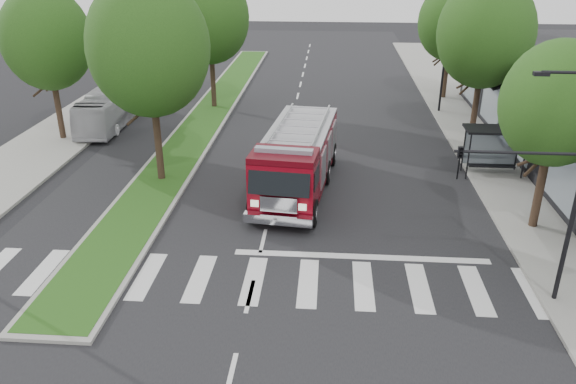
# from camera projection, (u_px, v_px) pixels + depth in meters

# --- Properties ---
(ground) EXTENTS (140.00, 140.00, 0.00)m
(ground) POSITION_uv_depth(u_px,v_px,m) (263.00, 241.00, 23.29)
(ground) COLOR black
(ground) RESTS_ON ground
(sidewalk_right) EXTENTS (5.00, 80.00, 0.15)m
(sidewalk_right) POSITION_uv_depth(u_px,v_px,m) (505.00, 161.00, 31.49)
(sidewalk_right) COLOR gray
(sidewalk_right) RESTS_ON ground
(sidewalk_left) EXTENTS (5.00, 80.00, 0.15)m
(sidewalk_left) POSITION_uv_depth(u_px,v_px,m) (41.00, 149.00, 33.36)
(sidewalk_left) COLOR gray
(sidewalk_left) RESTS_ON ground
(median) EXTENTS (3.00, 50.00, 0.15)m
(median) POSITION_uv_depth(u_px,v_px,m) (209.00, 114.00, 40.06)
(median) COLOR gray
(median) RESTS_ON ground
(bus_shelter) EXTENTS (3.20, 1.60, 2.61)m
(bus_shelter) POSITION_uv_depth(u_px,v_px,m) (495.00, 138.00, 29.10)
(bus_shelter) COLOR black
(bus_shelter) RESTS_ON ground
(tree_right_near) EXTENTS (4.40, 4.40, 8.05)m
(tree_right_near) POSITION_uv_depth(u_px,v_px,m) (557.00, 104.00, 22.06)
(tree_right_near) COLOR black
(tree_right_near) RESTS_ON ground
(tree_right_mid) EXTENTS (5.60, 5.60, 9.72)m
(tree_right_mid) POSITION_uv_depth(u_px,v_px,m) (486.00, 33.00, 32.59)
(tree_right_mid) COLOR black
(tree_right_mid) RESTS_ON ground
(tree_right_far) EXTENTS (5.00, 5.00, 8.73)m
(tree_right_far) POSITION_uv_depth(u_px,v_px,m) (452.00, 22.00, 41.96)
(tree_right_far) COLOR black
(tree_right_far) RESTS_ON ground
(tree_median_near) EXTENTS (5.80, 5.80, 10.16)m
(tree_median_near) POSITION_uv_depth(u_px,v_px,m) (149.00, 47.00, 26.38)
(tree_median_near) COLOR black
(tree_median_near) RESTS_ON ground
(tree_median_far) EXTENTS (5.60, 5.60, 9.72)m
(tree_median_far) POSITION_uv_depth(u_px,v_px,m) (210.00, 18.00, 39.26)
(tree_median_far) COLOR black
(tree_median_far) RESTS_ON ground
(tree_left_mid) EXTENTS (5.20, 5.20, 9.16)m
(tree_left_mid) POSITION_uv_depth(u_px,v_px,m) (47.00, 39.00, 32.67)
(tree_left_mid) COLOR black
(tree_left_mid) RESTS_ON ground
(streetlight_right_near) EXTENTS (4.08, 0.22, 8.00)m
(streetlight_right_near) POSITION_uv_depth(u_px,v_px,m) (553.00, 176.00, 17.53)
(streetlight_right_near) COLOR black
(streetlight_right_near) RESTS_ON ground
(streetlight_right_far) EXTENTS (2.11, 0.20, 8.00)m
(streetlight_right_far) POSITION_uv_depth(u_px,v_px,m) (443.00, 50.00, 38.95)
(streetlight_right_far) COLOR black
(streetlight_right_far) RESTS_ON ground
(fire_engine) EXTENTS (3.96, 10.02, 3.39)m
(fire_engine) POSITION_uv_depth(u_px,v_px,m) (297.00, 159.00, 27.47)
(fire_engine) COLOR #4E040C
(fire_engine) RESTS_ON ground
(city_bus) EXTENTS (2.48, 9.20, 2.54)m
(city_bus) POSITION_uv_depth(u_px,v_px,m) (112.00, 106.00, 37.62)
(city_bus) COLOR #B4B4B9
(city_bus) RESTS_ON ground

